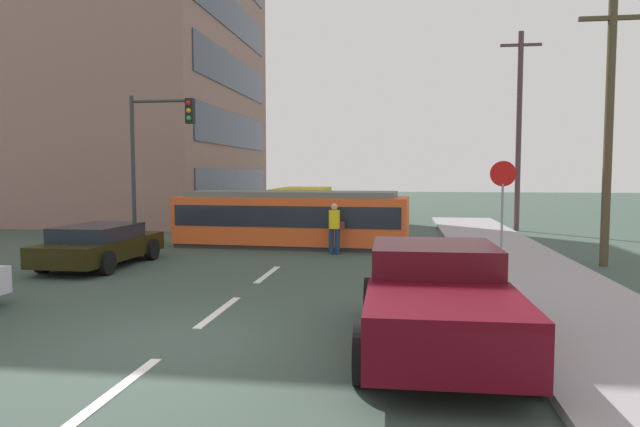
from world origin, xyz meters
The scene contains 17 objects.
ground_plane centered at (0.00, 10.00, 0.00)m, with size 120.00×120.00×0.00m, color #374840.
sidewalk_curb_right centered at (6.80, 6.00, 0.07)m, with size 3.20×36.00×0.14m, color gray.
lane_stripe_0 centered at (0.00, -2.00, 0.01)m, with size 0.16×2.40×0.01m, color silver.
lane_stripe_1 centered at (0.00, 2.00, 0.01)m, with size 0.16×2.40×0.01m, color silver.
lane_stripe_2 centered at (0.00, 6.00, 0.01)m, with size 0.16×2.40×0.01m, color silver.
lane_stripe_3 centered at (0.00, 17.67, 0.01)m, with size 0.16×2.40×0.01m, color silver.
lane_stripe_4 centered at (0.00, 23.67, 0.01)m, with size 0.16×2.40×0.01m, color silver.
corner_building centered at (-13.66, 23.34, 11.20)m, with size 15.23×15.31×22.40m.
streetcar_tram centered at (-0.44, 11.67, 1.03)m, with size 8.38×2.92×2.00m.
city_bus centered at (-1.51, 19.94, 1.08)m, with size 2.72×5.58×1.88m.
pedestrian_crossing centered at (1.31, 9.86, 0.94)m, with size 0.51×0.36×1.67m.
pickup_truck_parked centered at (3.98, 0.23, 0.80)m, with size 2.36×5.04×1.55m.
parked_sedan_mid centered at (-5.03, 6.60, 0.62)m, with size 2.10×4.37×1.19m.
stop_sign centered at (6.46, 9.13, 2.19)m, with size 0.76×0.07×2.88m.
traffic_light_mast centered at (-4.87, 10.09, 3.66)m, with size 2.30×0.33×5.30m.
utility_pole_near centered at (9.22, 8.67, 3.95)m, with size 1.80×0.24×7.55m.
utility_pole_mid centered at (8.73, 18.51, 4.68)m, with size 1.80×0.24×8.99m.
Camera 1 is at (3.44, -8.26, 2.68)m, focal length 31.57 mm.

